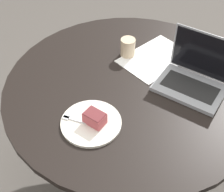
# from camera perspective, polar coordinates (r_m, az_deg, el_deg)

# --- Properties ---
(ground_plane) EXTENTS (12.00, 12.00, 0.00)m
(ground_plane) POSITION_cam_1_polar(r_m,az_deg,el_deg) (2.04, 2.49, -13.11)
(ground_plane) COLOR #4C4742
(dining_table) EXTENTS (1.19, 1.19, 0.73)m
(dining_table) POSITION_cam_1_polar(r_m,az_deg,el_deg) (1.56, 3.18, -1.10)
(dining_table) COLOR black
(dining_table) RESTS_ON ground_plane
(paper_document) EXTENTS (0.43, 0.39, 0.00)m
(paper_document) POSITION_cam_1_polar(r_m,az_deg,el_deg) (1.64, 7.90, 6.92)
(paper_document) COLOR white
(paper_document) RESTS_ON dining_table
(plate) EXTENTS (0.25, 0.25, 0.01)m
(plate) POSITION_cam_1_polar(r_m,az_deg,el_deg) (1.30, -3.84, -4.91)
(plate) COLOR silver
(plate) RESTS_ON dining_table
(cake_slice) EXTENTS (0.09, 0.10, 0.05)m
(cake_slice) POSITION_cam_1_polar(r_m,az_deg,el_deg) (1.27, -3.18, -4.04)
(cake_slice) COLOR #B74C51
(cake_slice) RESTS_ON plate
(fork) EXTENTS (0.03, 0.17, 0.00)m
(fork) POSITION_cam_1_polar(r_m,az_deg,el_deg) (1.30, -6.27, -4.47)
(fork) COLOR silver
(fork) RESTS_ON plate
(coffee_glass) EXTENTS (0.08, 0.08, 0.10)m
(coffee_glass) POSITION_cam_1_polar(r_m,az_deg,el_deg) (1.62, 2.91, 8.87)
(coffee_glass) COLOR #C6AD89
(coffee_glass) RESTS_ON dining_table
(laptop) EXTENTS (0.30, 0.36, 0.24)m
(laptop) POSITION_cam_1_polar(r_m,az_deg,el_deg) (1.48, 14.73, 3.15)
(laptop) COLOR gray
(laptop) RESTS_ON dining_table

